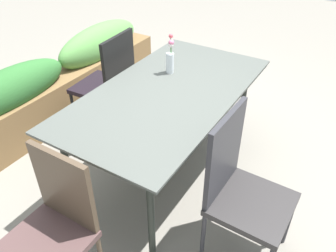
{
  "coord_description": "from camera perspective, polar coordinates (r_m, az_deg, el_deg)",
  "views": [
    {
      "loc": [
        -1.9,
        -1.14,
        1.97
      ],
      "look_at": [
        -0.1,
        -0.04,
        0.46
      ],
      "focal_mm": 36.34,
      "sensor_mm": 36.0,
      "label": 1
    }
  ],
  "objects": [
    {
      "name": "ground_plane",
      "position": [
        2.96,
        0.38,
        -6.11
      ],
      "size": [
        12.0,
        12.0,
        0.0
      ],
      "primitive_type": "plane",
      "color": "gray"
    },
    {
      "name": "dining_table",
      "position": [
        2.46,
        0.0,
        4.88
      ],
      "size": [
        1.73,
        0.93,
        0.77
      ],
      "color": "#4C514C",
      "rests_on": "ground"
    },
    {
      "name": "chair_near_left",
      "position": [
        2.04,
        12.0,
        -9.74
      ],
      "size": [
        0.46,
        0.46,
        1.0
      ],
      "rotation": [
        0.0,
        0.0,
        3.12
      ],
      "color": "#2E2B2B",
      "rests_on": "ground"
    },
    {
      "name": "chair_far_side",
      "position": [
        3.06,
        -9.86,
        7.54
      ],
      "size": [
        0.47,
        0.47,
        0.99
      ],
      "rotation": [
        0.0,
        0.0,
        0.06
      ],
      "color": "black",
      "rests_on": "ground"
    },
    {
      "name": "chair_end_left",
      "position": [
        1.93,
        -18.64,
        -15.44
      ],
      "size": [
        0.41,
        0.41,
        0.93
      ],
      "rotation": [
        0.0,
        0.0,
        1.57
      ],
      "color": "#503938",
      "rests_on": "ground"
    },
    {
      "name": "flower_vase",
      "position": [
        2.63,
        0.36,
        11.22
      ],
      "size": [
        0.06,
        0.06,
        0.31
      ],
      "color": "silver",
      "rests_on": "dining_table"
    },
    {
      "name": "planter_box",
      "position": [
        3.6,
        -16.99,
        7.26
      ],
      "size": [
        2.6,
        0.36,
        0.76
      ],
      "color": "brown",
      "rests_on": "ground"
    }
  ]
}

